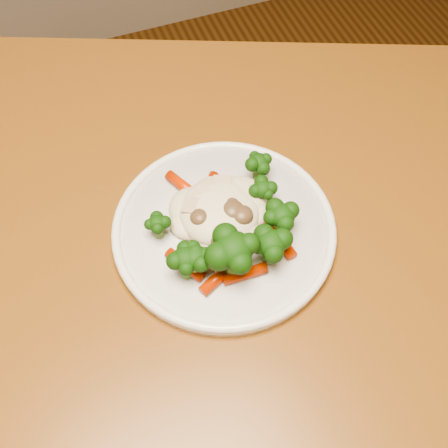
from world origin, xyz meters
TOP-DOWN VIEW (x-y plane):
  - dining_table at (0.19, 0.10)m, footprint 1.37×1.15m
  - plate at (0.18, 0.18)m, footprint 0.24×0.24m
  - meal at (0.18, 0.16)m, footprint 0.16×0.17m

SIDE VIEW (x-z plane):
  - dining_table at x=0.19m, z-range 0.27..1.02m
  - plate at x=0.18m, z-range 0.75..0.76m
  - meal at x=0.18m, z-range 0.76..0.81m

